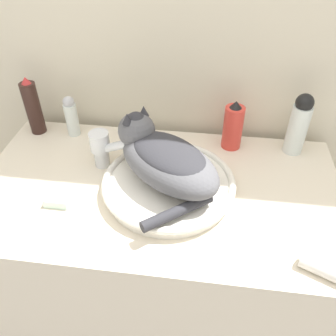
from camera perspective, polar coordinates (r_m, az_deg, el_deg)
wall_back at (r=1.12m, az=0.88°, el=21.98°), size 8.00×0.05×2.40m
vanity_counter at (r=1.33m, az=-1.29°, el=-16.79°), size 1.03×0.57×0.86m
sink_basin at (r=0.97m, az=0.11°, el=-2.65°), size 0.36×0.36×0.04m
cat at (r=0.93m, az=-0.65°, el=1.75°), size 0.35×0.37×0.16m
faucet at (r=1.05m, az=-10.45°, el=3.28°), size 0.13×0.08×0.12m
lotion_bottle_white at (r=1.15m, az=20.24°, el=6.63°), size 0.06×0.06×0.20m
deodorant_stick at (r=1.21m, az=-15.26°, el=8.06°), size 0.04×0.04×0.14m
spray_bottle_trigger at (r=1.13m, az=10.39°, el=6.59°), size 0.06×0.06×0.16m
hairspray_can_black at (r=1.25m, az=-20.85°, el=9.10°), size 0.05×0.05×0.20m
cream_tube at (r=0.87m, az=25.17°, el=-15.14°), size 0.15×0.09×0.04m
soap_bar at (r=0.99m, az=-17.16°, el=-4.73°), size 0.06×0.05×0.02m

